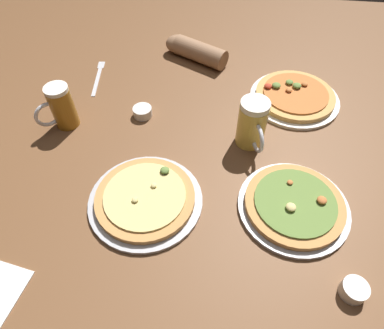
# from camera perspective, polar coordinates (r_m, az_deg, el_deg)

# --- Properties ---
(ground_plane) EXTENTS (2.40, 2.40, 0.03)m
(ground_plane) POSITION_cam_1_polar(r_m,az_deg,el_deg) (1.03, -0.00, -1.24)
(ground_plane) COLOR brown
(pizza_plate_near) EXTENTS (0.32, 0.32, 0.05)m
(pizza_plate_near) POSITION_cam_1_polar(r_m,az_deg,el_deg) (0.95, -7.90, -5.77)
(pizza_plate_near) COLOR #B2B2B7
(pizza_plate_near) RESTS_ON ground_plane
(pizza_plate_far) EXTENTS (0.32, 0.32, 0.05)m
(pizza_plate_far) POSITION_cam_1_polar(r_m,az_deg,el_deg) (1.29, 16.96, 10.98)
(pizza_plate_far) COLOR silver
(pizza_plate_far) RESTS_ON ground_plane
(pizza_plate_side) EXTENTS (0.30, 0.30, 0.05)m
(pizza_plate_side) POSITION_cam_1_polar(r_m,az_deg,el_deg) (0.97, 16.90, -6.59)
(pizza_plate_side) COLOR #B2B2B7
(pizza_plate_side) RESTS_ON ground_plane
(beer_mug_dark) EXTENTS (0.11, 0.11, 0.15)m
(beer_mug_dark) POSITION_cam_1_polar(r_m,az_deg,el_deg) (1.18, -21.29, 9.02)
(beer_mug_dark) COLOR #9E6619
(beer_mug_dark) RESTS_ON ground_plane
(beer_mug_amber) EXTENTS (0.09, 0.14, 0.16)m
(beer_mug_amber) POSITION_cam_1_polar(r_m,az_deg,el_deg) (1.06, 10.19, 6.78)
(beer_mug_amber) COLOR gold
(beer_mug_amber) RESTS_ON ground_plane
(ramekin_sauce) EXTENTS (0.07, 0.07, 0.03)m
(ramekin_sauce) POSITION_cam_1_polar(r_m,az_deg,el_deg) (1.19, -8.37, 8.83)
(ramekin_sauce) COLOR silver
(ramekin_sauce) RESTS_ON ground_plane
(ramekin_butter) EXTENTS (0.06, 0.06, 0.04)m
(ramekin_butter) POSITION_cam_1_polar(r_m,az_deg,el_deg) (0.90, 25.71, -18.60)
(ramekin_butter) COLOR silver
(ramekin_butter) RESTS_ON ground_plane
(fork_left) EXTENTS (0.05, 0.22, 0.01)m
(fork_left) POSITION_cam_1_polar(r_m,az_deg,el_deg) (1.40, -15.64, 14.10)
(fork_left) COLOR silver
(fork_left) RESTS_ON ground_plane
(diner_arm) EXTENTS (0.26, 0.18, 0.08)m
(diner_arm) POSITION_cam_1_polar(r_m,az_deg,el_deg) (1.44, 0.25, 18.84)
(diner_arm) COLOR #936B4C
(diner_arm) RESTS_ON ground_plane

